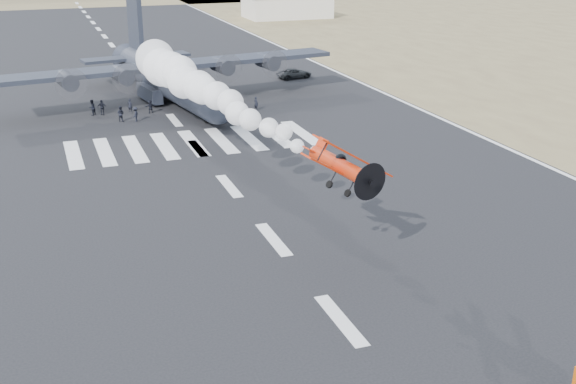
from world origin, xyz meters
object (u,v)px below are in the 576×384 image
aerobatic_biplane (343,166)px  crew_d (102,107)px  crew_f (150,107)px  hangar_right (287,5)px  crew_h (92,108)px  transport_aircraft (167,76)px  crew_g (256,103)px  crew_a (130,105)px  crew_b (120,114)px  support_vehicle (294,73)px  crew_e (224,109)px  crew_c (135,114)px

aerobatic_biplane → crew_d: 48.69m
crew_d → crew_f: bearing=13.2°
hangar_right → crew_h: hangar_right is taller
aerobatic_biplane → crew_f: aerobatic_biplane is taller
transport_aircraft → crew_g: transport_aircraft is taller
crew_a → crew_b: size_ratio=0.90×
aerobatic_biplane → crew_f: 46.75m
support_vehicle → crew_g: (-11.25, -16.99, 0.11)m
transport_aircraft → crew_e: bearing=-74.8°
crew_b → crew_d: size_ratio=0.99×
hangar_right → crew_f: 98.22m
crew_e → crew_f: size_ratio=1.13×
transport_aircraft → crew_h: size_ratio=23.05×
crew_d → crew_e: same height
crew_a → support_vehicle: bearing=-129.0°
aerobatic_biplane → crew_c: bearing=92.0°
transport_aircraft → crew_c: bearing=-129.8°
transport_aircraft → crew_a: size_ratio=27.13×
crew_c → crew_e: 10.27m
crew_a → transport_aircraft: bearing=-115.7°
crew_a → crew_e: size_ratio=0.89×
crew_c → crew_d: crew_d is taller
crew_a → crew_g: bearing=-171.5°
crew_b → crew_g: (16.25, -0.14, -0.06)m
support_vehicle → crew_b: size_ratio=2.90×
crew_b → crew_d: (-1.67, 3.89, 0.00)m
aerobatic_biplane → crew_d: aerobatic_biplane is taller
aerobatic_biplane → support_vehicle: aerobatic_biplane is taller
crew_h → crew_c: bearing=84.8°
support_vehicle → crew_f: bearing=110.2°
hangar_right → crew_b: bearing=-120.4°
crew_e → crew_h: (-14.63, 5.76, 0.05)m
crew_b → crew_f: (3.90, 2.77, -0.10)m
aerobatic_biplane → transport_aircraft: bearing=84.3°
transport_aircraft → crew_c: transport_aircraft is taller
crew_b → hangar_right: bearing=-87.7°
hangar_right → crew_c: bearing=-119.4°
crew_g → transport_aircraft: bearing=18.2°
crew_a → crew_g: 15.20m
crew_g → crew_b: bearing=61.7°
crew_b → crew_g: 16.25m
hangar_right → crew_a: 98.17m
crew_c → hangar_right: bearing=179.4°
support_vehicle → crew_h: (-30.30, -12.87, 0.23)m
crew_c → crew_d: size_ratio=0.94×
crew_b → crew_e: size_ratio=0.99×
aerobatic_biplane → support_vehicle: 63.40m
crew_b → crew_e: 11.96m
crew_d → transport_aircraft: bearing=52.9°
crew_b → crew_h: 4.87m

